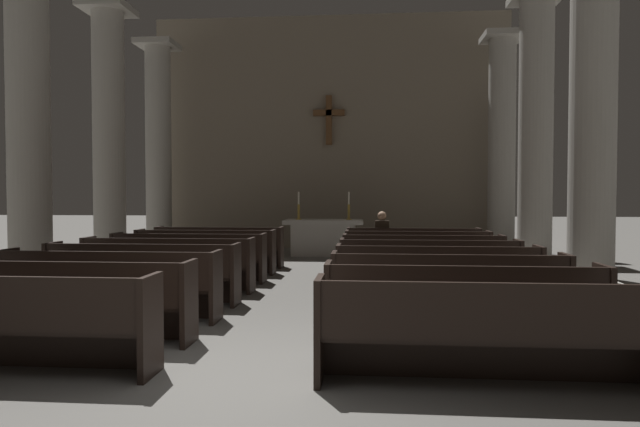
{
  "coord_description": "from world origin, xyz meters",
  "views": [
    {
      "loc": [
        1.22,
        -4.99,
        1.69
      ],
      "look_at": [
        0.0,
        9.26,
        1.22
      ],
      "focal_mm": 31.26,
      "sensor_mm": 36.0,
      "label": 1
    }
  ],
  "objects_px": {
    "pew_left_row_2": "(64,301)",
    "pew_right_row_7": "(417,253)",
    "pew_right_row_1": "(485,333)",
    "candlestick_right": "(349,211)",
    "column_left_fourth": "(159,150)",
    "pew_left_row_4": "(143,273)",
    "pew_left_row_7": "(205,252)",
    "pew_left_row_6": "(189,257)",
    "column_right_second": "(593,115)",
    "pew_left_row_3": "(109,285)",
    "pew_right_row_4": "(437,277)",
    "pew_left_row_1": "(0,323)",
    "pew_right_row_6": "(422,260)",
    "pew_left_row_5": "(168,264)",
    "pew_right_row_3": "(448,290)",
    "column_left_second": "(29,122)",
    "altar": "(324,237)",
    "pew_right_row_8": "(413,248)",
    "pew_left_row_8": "(219,247)",
    "column_right_third": "(536,136)",
    "pew_right_row_5": "(429,267)",
    "pew_right_row_2": "(463,307)",
    "column_left_third": "(109,139)",
    "candlestick_left": "(299,210)",
    "lone_worshipper": "(382,239)"
  },
  "relations": [
    {
      "from": "pew_left_row_2",
      "to": "pew_right_row_7",
      "type": "xyz_separation_m",
      "value": [
        4.5,
        5.59,
        0.0
      ]
    },
    {
      "from": "pew_right_row_1",
      "to": "candlestick_right",
      "type": "height_order",
      "value": "candlestick_right"
    },
    {
      "from": "column_left_fourth",
      "to": "pew_left_row_4",
      "type": "bearing_deg",
      "value": -70.72
    },
    {
      "from": "pew_left_row_7",
      "to": "candlestick_right",
      "type": "height_order",
      "value": "candlestick_right"
    },
    {
      "from": "pew_left_row_6",
      "to": "column_right_second",
      "type": "relative_size",
      "value": 0.48
    },
    {
      "from": "pew_left_row_3",
      "to": "pew_left_row_4",
      "type": "bearing_deg",
      "value": 90.0
    },
    {
      "from": "pew_right_row_4",
      "to": "pew_left_row_1",
      "type": "bearing_deg",
      "value": -143.32
    },
    {
      "from": "candlestick_right",
      "to": "pew_right_row_6",
      "type": "bearing_deg",
      "value": -72.39
    },
    {
      "from": "pew_left_row_5",
      "to": "candlestick_right",
      "type": "distance_m",
      "value": 6.73
    },
    {
      "from": "pew_left_row_1",
      "to": "pew_right_row_1",
      "type": "bearing_deg",
      "value": 0.0
    },
    {
      "from": "pew_right_row_3",
      "to": "column_left_second",
      "type": "relative_size",
      "value": 0.48
    },
    {
      "from": "column_left_fourth",
      "to": "altar",
      "type": "xyz_separation_m",
      "value": [
        5.0,
        -0.73,
        -2.5
      ]
    },
    {
      "from": "pew_right_row_8",
      "to": "candlestick_right",
      "type": "xyz_separation_m",
      "value": [
        -1.55,
        2.65,
        0.79
      ]
    },
    {
      "from": "pew_right_row_1",
      "to": "candlestick_right",
      "type": "distance_m",
      "value": 10.62
    },
    {
      "from": "pew_left_row_4",
      "to": "pew_right_row_8",
      "type": "height_order",
      "value": "same"
    },
    {
      "from": "pew_left_row_3",
      "to": "pew_left_row_8",
      "type": "height_order",
      "value": "same"
    },
    {
      "from": "pew_right_row_7",
      "to": "altar",
      "type": "relative_size",
      "value": 1.36
    },
    {
      "from": "pew_left_row_3",
      "to": "pew_left_row_6",
      "type": "height_order",
      "value": "same"
    },
    {
      "from": "column_right_third",
      "to": "altar",
      "type": "relative_size",
      "value": 2.83
    },
    {
      "from": "pew_left_row_7",
      "to": "altar",
      "type": "height_order",
      "value": "altar"
    },
    {
      "from": "pew_right_row_5",
      "to": "candlestick_right",
      "type": "bearing_deg",
      "value": 104.48
    },
    {
      "from": "column_right_third",
      "to": "pew_right_row_8",
      "type": "bearing_deg",
      "value": -176.07
    },
    {
      "from": "pew_left_row_6",
      "to": "pew_right_row_2",
      "type": "height_order",
      "value": "same"
    },
    {
      "from": "pew_left_row_5",
      "to": "column_left_fourth",
      "type": "relative_size",
      "value": 0.48
    },
    {
      "from": "pew_left_row_2",
      "to": "pew_left_row_3",
      "type": "bearing_deg",
      "value": 90.0
    },
    {
      "from": "column_left_second",
      "to": "altar",
      "type": "bearing_deg",
      "value": 48.52
    },
    {
      "from": "pew_left_row_7",
      "to": "pew_left_row_6",
      "type": "bearing_deg",
      "value": -90.0
    },
    {
      "from": "pew_left_row_6",
      "to": "pew_left_row_7",
      "type": "bearing_deg",
      "value": 90.0
    },
    {
      "from": "pew_right_row_5",
      "to": "column_left_second",
      "type": "distance_m",
      "value": 7.69
    },
    {
      "from": "pew_right_row_3",
      "to": "column_left_third",
      "type": "height_order",
      "value": "column_left_third"
    },
    {
      "from": "pew_left_row_3",
      "to": "pew_right_row_4",
      "type": "distance_m",
      "value": 4.64
    },
    {
      "from": "pew_right_row_3",
      "to": "altar",
      "type": "relative_size",
      "value": 1.36
    },
    {
      "from": "column_right_second",
      "to": "candlestick_left",
      "type": "height_order",
      "value": "column_right_second"
    },
    {
      "from": "lone_worshipper",
      "to": "candlestick_right",
      "type": "bearing_deg",
      "value": 107.98
    },
    {
      "from": "pew_left_row_4",
      "to": "pew_left_row_8",
      "type": "distance_m",
      "value": 4.47
    },
    {
      "from": "pew_left_row_2",
      "to": "column_left_fourth",
      "type": "distance_m",
      "value": 10.76
    },
    {
      "from": "pew_right_row_3",
      "to": "column_left_fourth",
      "type": "height_order",
      "value": "column_left_fourth"
    },
    {
      "from": "lone_worshipper",
      "to": "pew_right_row_6",
      "type": "bearing_deg",
      "value": -72.81
    },
    {
      "from": "pew_left_row_6",
      "to": "pew_left_row_7",
      "type": "xyz_separation_m",
      "value": [
        0.0,
        1.12,
        0.0
      ]
    },
    {
      "from": "pew_right_row_5",
      "to": "candlestick_right",
      "type": "distance_m",
      "value": 6.25
    },
    {
      "from": "column_right_second",
      "to": "column_right_third",
      "type": "bearing_deg",
      "value": 90.0
    },
    {
      "from": "candlestick_left",
      "to": "pew_left_row_1",
      "type": "bearing_deg",
      "value": -98.42
    },
    {
      "from": "pew_right_row_6",
      "to": "candlestick_left",
      "type": "bearing_deg",
      "value": 121.13
    },
    {
      "from": "pew_left_row_1",
      "to": "pew_right_row_3",
      "type": "distance_m",
      "value": 5.03
    },
    {
      "from": "pew_left_row_2",
      "to": "pew_right_row_5",
      "type": "distance_m",
      "value": 5.61
    },
    {
      "from": "pew_right_row_2",
      "to": "pew_left_row_2",
      "type": "bearing_deg",
      "value": 180.0
    },
    {
      "from": "column_right_third",
      "to": "candlestick_left",
      "type": "distance_m",
      "value": 6.45
    },
    {
      "from": "column_right_second",
      "to": "pew_left_row_6",
      "type": "bearing_deg",
      "value": 173.97
    },
    {
      "from": "pew_right_row_2",
      "to": "pew_left_row_8",
      "type": "bearing_deg",
      "value": 123.88
    },
    {
      "from": "pew_left_row_1",
      "to": "pew_left_row_2",
      "type": "relative_size",
      "value": 1.0
    }
  ]
}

